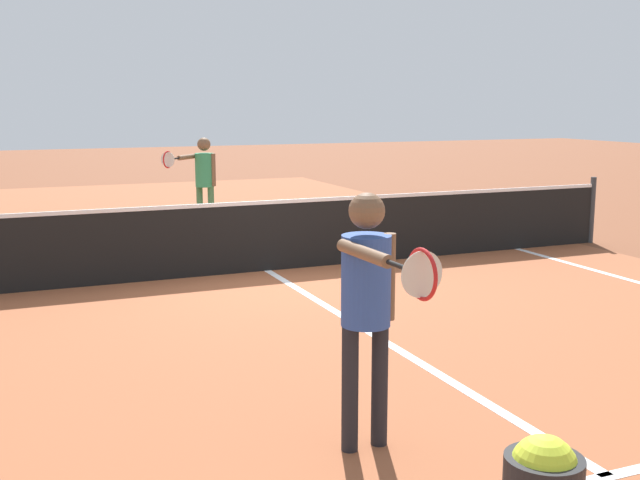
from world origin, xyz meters
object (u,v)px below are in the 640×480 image
at_px(net, 267,235).
at_px(player_near, 368,293).
at_px(ball_hopper, 543,480).
at_px(player_far, 204,174).

height_order(net, player_near, player_near).
relative_size(player_near, ball_hopper, 1.94).
height_order(player_near, player_far, player_near).
bearing_deg(player_near, ball_hopper, -92.49).
distance_m(player_far, ball_hopper, 10.69).
distance_m(player_near, player_far, 8.83).
relative_size(player_near, player_far, 1.02).
distance_m(net, player_far, 3.31).
bearing_deg(ball_hopper, player_far, 83.24).
bearing_deg(player_far, net, -89.69).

